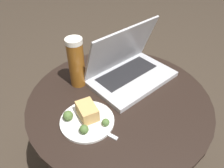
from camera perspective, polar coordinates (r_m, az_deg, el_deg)
name	(u,v)px	position (r m, az deg, el deg)	size (l,w,h in m)	color
table	(119,120)	(0.91, 1.73, -9.45)	(0.68, 0.68, 0.51)	#9E9EA3
laptop	(128,68)	(0.89, 4.31, 4.13)	(0.35, 0.25, 0.22)	#B2B2B7
beer_glass	(76,63)	(0.83, -9.31, 5.55)	(0.06, 0.06, 0.20)	brown
snack_plate	(86,117)	(0.73, -6.76, -8.64)	(0.18, 0.18, 0.06)	silver
fork	(90,124)	(0.73, -5.85, -10.47)	(0.05, 0.18, 0.00)	silver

